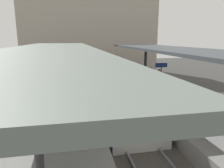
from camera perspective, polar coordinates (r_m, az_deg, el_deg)
ground_plane at (r=11.62m, az=4.21°, el=-12.87°), size 80.00×80.00×0.00m
platform_left at (r=11.09m, az=-15.46°, el=-11.75°), size 4.40×28.00×1.00m
platform_right at (r=12.90m, az=20.94°, el=-8.65°), size 4.40×28.00×1.00m
track_ballast at (r=11.58m, az=4.22°, el=-12.42°), size 3.20×28.00×0.20m
rail_near_side at (r=11.35m, az=0.65°, el=-11.97°), size 0.08×28.00×0.14m
rail_far_side at (r=11.71m, az=7.70°, el=-11.30°), size 0.08×28.00×0.14m
commuter_train at (r=15.73m, az=-0.53°, el=0.57°), size 2.78×15.13×3.10m
canopy_left at (r=11.56m, az=-16.12°, el=9.23°), size 4.18×21.00×3.54m
canopy_right at (r=13.32m, az=18.99°, el=8.60°), size 4.18×21.00×3.35m
platform_bench at (r=11.99m, az=18.34°, el=-5.16°), size 1.40×0.41×0.86m
platform_sign at (r=15.73m, az=13.43°, el=3.55°), size 0.90×0.08×2.21m
passenger_near_bench at (r=17.83m, az=10.65°, el=2.12°), size 0.36×0.36×1.61m
passenger_mid_platform at (r=18.35m, az=7.95°, el=2.66°), size 0.36×0.36×1.70m
passenger_far_end at (r=17.00m, az=12.86°, el=1.50°), size 0.36×0.36×1.60m
station_building_backdrop at (r=30.24m, az=-6.18°, el=13.39°), size 18.00×6.00×11.00m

